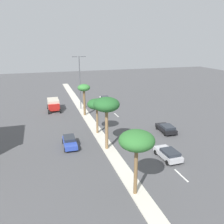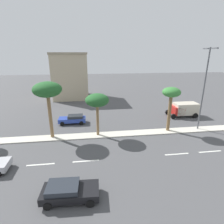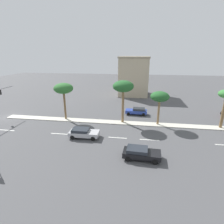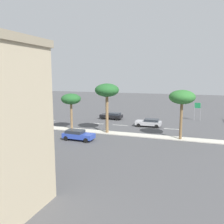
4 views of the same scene
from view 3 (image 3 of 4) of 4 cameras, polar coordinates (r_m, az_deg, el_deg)
name	(u,v)px [view 3 (image 3 of 4)]	position (r m, az deg, el deg)	size (l,w,h in m)	color
ground_plane	(164,125)	(32.63, 16.05, -4.07)	(160.00, 160.00, 0.00)	#4C4C4F
median_curb	(216,128)	(34.80, 30.02, -4.37)	(1.80, 76.12, 0.12)	beige
lane_stripe_leading	(6,130)	(34.08, -30.49, -4.99)	(0.20, 2.80, 0.01)	silver
lane_stripe_rear	(60,134)	(29.30, -16.27, -6.65)	(0.20, 2.80, 0.01)	silver
lane_stripe_far	(118,138)	(26.92, 1.81, -8.16)	(0.20, 2.80, 0.01)	silver
lane_stripe_near	(149,140)	(26.83, 11.78, -8.66)	(0.20, 2.80, 0.01)	silver
commercial_building	(134,76)	(54.42, 6.92, 11.27)	(9.26, 8.63, 11.15)	tan
palm_tree_right	(63,89)	(33.84, -15.15, 7.10)	(3.49, 3.49, 6.76)	brown
palm_tree_inboard	(123,87)	(30.90, 3.58, 7.89)	(3.60, 3.60, 7.48)	olive
palm_tree_leading	(160,97)	(31.13, 14.92, 4.60)	(3.14, 3.14, 5.81)	olive
sedan_blue_right	(137,111)	(36.96, 7.86, 0.33)	(1.96, 4.32, 1.38)	#2D47AD
sedan_silver_mid	(83,133)	(27.10, -9.06, -6.49)	(2.17, 4.39, 1.35)	#B2B2B7
sedan_black_trailing	(141,153)	(22.00, 9.08, -12.68)	(2.27, 4.49, 1.34)	black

